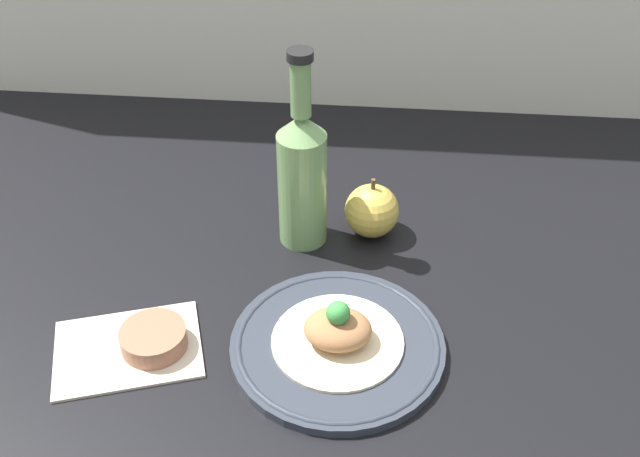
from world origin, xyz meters
TOP-DOWN VIEW (x-y plane):
  - ground_plane at (0.00, 0.00)cm, footprint 180.00×110.00cm
  - plate at (0.30, -7.57)cm, footprint 25.43×25.43cm
  - plated_food at (0.30, -7.57)cm, footprint 15.63×15.63cm
  - cider_bottle at (-6.36, 13.25)cm, footprint 6.60×6.60cm
  - apple at (3.07, 15.26)cm, footprint 7.60×7.60cm
  - napkin at (-24.68, -10.00)cm, footprint 20.07×17.21cm
  - dipping_bowl at (-21.56, -9.39)cm, footprint 7.84×7.84cm

SIDE VIEW (x-z plane):
  - ground_plane at x=0.00cm, z-range -4.00..0.00cm
  - napkin at x=-24.68cm, z-range 0.00..0.80cm
  - plate at x=0.30cm, z-range 0.04..1.48cm
  - dipping_bowl at x=-21.56cm, z-range 0.00..2.90cm
  - plated_food at x=0.30cm, z-range -0.16..6.04cm
  - apple at x=3.07cm, z-range -0.72..8.33cm
  - cider_bottle at x=-6.36cm, z-range -3.31..24.89cm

